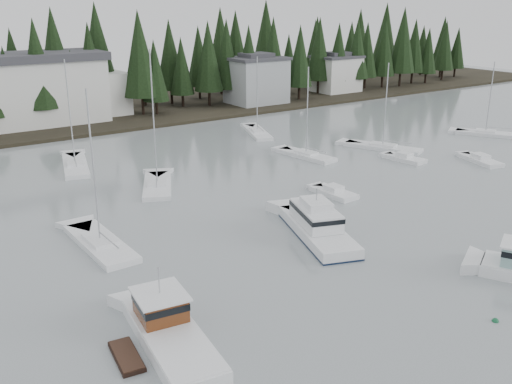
# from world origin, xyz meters

# --- Properties ---
(far_shore_land) EXTENTS (240.00, 54.00, 1.00)m
(far_shore_land) POSITION_xyz_m (0.00, 97.00, 0.00)
(far_shore_land) COLOR black
(far_shore_land) RESTS_ON ground
(conifer_treeline) EXTENTS (200.00, 22.00, 20.00)m
(conifer_treeline) POSITION_xyz_m (0.00, 86.00, 0.00)
(conifer_treeline) COLOR black
(conifer_treeline) RESTS_ON ground
(house_east_a) EXTENTS (10.60, 8.48, 9.25)m
(house_east_a) POSITION_xyz_m (36.00, 78.00, 4.90)
(house_east_a) COLOR #999EA0
(house_east_a) RESTS_ON ground
(house_east_b) EXTENTS (9.54, 7.42, 8.25)m
(house_east_b) POSITION_xyz_m (58.00, 80.00, 4.40)
(house_east_b) COLOR silver
(house_east_b) RESTS_ON ground
(harbor_inn) EXTENTS (29.50, 11.50, 10.90)m
(harbor_inn) POSITION_xyz_m (-2.96, 82.34, 5.78)
(harbor_inn) COLOR silver
(harbor_inn) RESTS_ON ground
(lobster_boat_brown) EXTENTS (5.77, 10.03, 4.79)m
(lobster_boat_brown) POSITION_xyz_m (-13.53, 15.85, 0.55)
(lobster_boat_brown) COLOR white
(lobster_boat_brown) RESTS_ON ground
(cabin_cruiser_center) EXTENTS (6.87, 11.53, 4.73)m
(cabin_cruiser_center) POSITION_xyz_m (4.06, 23.08, 0.71)
(cabin_cruiser_center) COLOR white
(cabin_cruiser_center) RESTS_ON ground
(sailboat_0) EXTENTS (5.90, 10.09, 11.90)m
(sailboat_0) POSITION_xyz_m (22.05, 57.75, 0.06)
(sailboat_0) COLOR white
(sailboat_0) RESTS_ON ground
(sailboat_1) EXTENTS (5.43, 11.17, 13.22)m
(sailboat_1) POSITION_xyz_m (-6.04, 55.60, 0.06)
(sailboat_1) COLOR white
(sailboat_1) RESTS_ON ground
(sailboat_2) EXTENTS (6.46, 8.55, 11.25)m
(sailboat_2) POSITION_xyz_m (49.52, 37.88, 0.06)
(sailboat_2) COLOR white
(sailboat_2) RESTS_ON ground
(sailboat_4) EXTENTS (6.60, 9.43, 15.00)m
(sailboat_4) POSITION_xyz_m (-1.42, 42.69, 0.09)
(sailboat_4) COLOR white
(sailboat_4) RESTS_ON ground
(sailboat_5) EXTENTS (6.47, 10.48, 11.92)m
(sailboat_5) POSITION_xyz_m (30.71, 40.67, 0.06)
(sailboat_5) COLOR white
(sailboat_5) RESTS_ON ground
(sailboat_6) EXTENTS (3.03, 9.84, 13.31)m
(sailboat_6) POSITION_xyz_m (-11.87, 31.37, 0.07)
(sailboat_6) COLOR white
(sailboat_6) RESTS_ON ground
(sailboat_7) EXTENTS (3.56, 8.70, 11.86)m
(sailboat_7) POSITION_xyz_m (19.63, 43.37, 0.07)
(sailboat_7) COLOR white
(sailboat_7) RESTS_ON ground
(runabout_1) EXTENTS (2.42, 5.26, 1.42)m
(runabout_1) POSITION_xyz_m (12.42, 30.20, 0.13)
(runabout_1) COLOR white
(runabout_1) RESTS_ON ground
(runabout_2) EXTENTS (3.87, 6.55, 1.42)m
(runabout_2) POSITION_xyz_m (35.82, 29.26, 0.13)
(runabout_2) COLOR white
(runabout_2) RESTS_ON ground
(runabout_4) EXTENTS (2.79, 5.50, 1.42)m
(runabout_4) POSITION_xyz_m (28.68, 35.11, 0.13)
(runabout_4) COLOR white
(runabout_4) RESTS_ON ground
(mooring_buoy_green) EXTENTS (0.44, 0.44, 0.44)m
(mooring_buoy_green) POSITION_xyz_m (4.24, 6.26, 0.00)
(mooring_buoy_green) COLOR #145933
(mooring_buoy_green) RESTS_ON ground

